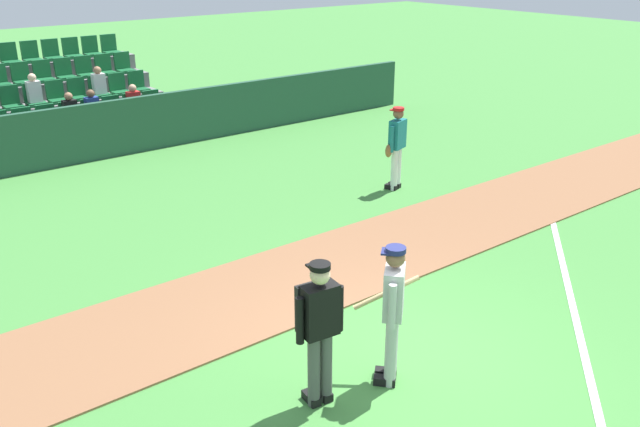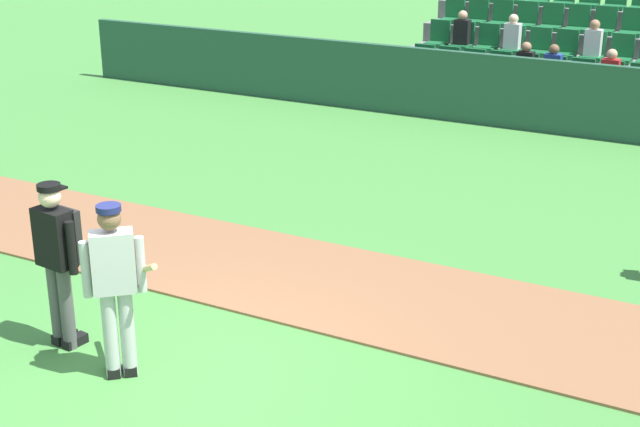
{
  "view_description": "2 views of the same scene",
  "coord_description": "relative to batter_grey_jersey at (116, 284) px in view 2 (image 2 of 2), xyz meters",
  "views": [
    {
      "loc": [
        -5.27,
        -5.07,
        4.88
      ],
      "look_at": [
        0.75,
        2.6,
        0.97
      ],
      "focal_mm": 38.01,
      "sensor_mm": 36.0,
      "label": 1
    },
    {
      "loc": [
        4.97,
        -6.21,
        4.56
      ],
      "look_at": [
        0.28,
        2.5,
        0.91
      ],
      "focal_mm": 51.39,
      "sensor_mm": 36.0,
      "label": 2
    }
  ],
  "objects": [
    {
      "name": "dugout_fence",
      "position": [
        0.42,
        10.85,
        -0.28
      ],
      "size": [
        20.0,
        0.16,
        1.38
      ],
      "primitive_type": "cube",
      "color": "#234C38",
      "rests_on": "ground"
    },
    {
      "name": "batter_grey_jersey",
      "position": [
        0.0,
        0.0,
        0.0
      ],
      "size": [
        0.71,
        0.69,
        1.76
      ],
      "color": "#B2B2B2",
      "rests_on": "ground"
    },
    {
      "name": "umpire_home_plate",
      "position": [
        -0.91,
        0.21,
        0.03
      ],
      "size": [
        0.59,
        0.34,
        1.76
      ],
      "color": "#4C4C4C",
      "rests_on": "ground"
    },
    {
      "name": "stadium_bleachers",
      "position": [
        0.41,
        13.14,
        -0.22
      ],
      "size": [
        5.55,
        3.8,
        2.7
      ],
      "color": "slate",
      "rests_on": "ground"
    },
    {
      "name": "ground_plane",
      "position": [
        0.42,
        0.25,
        -0.97
      ],
      "size": [
        80.0,
        80.0,
        0.0
      ],
      "primitive_type": "plane",
      "color": "#42843A"
    },
    {
      "name": "infield_dirt_path",
      "position": [
        0.42,
        2.78,
        -0.95
      ],
      "size": [
        28.0,
        2.28,
        0.03
      ],
      "primitive_type": "cube",
      "color": "brown",
      "rests_on": "ground"
    }
  ]
}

